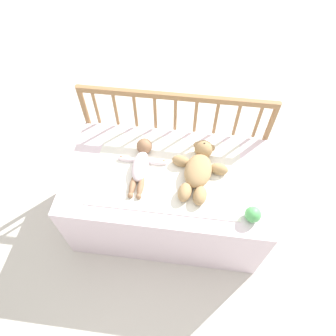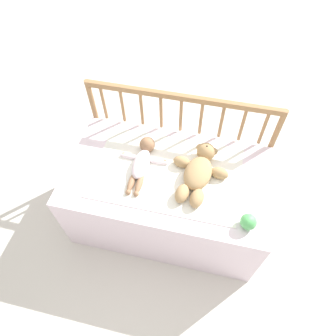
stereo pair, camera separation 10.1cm
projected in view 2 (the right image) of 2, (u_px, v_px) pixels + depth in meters
name	position (u px, v px, depth m)	size (l,w,h in m)	color
ground_plane	(168.00, 216.00, 2.26)	(12.00, 12.00, 0.00)	silver
crib_mattress	(168.00, 197.00, 2.04)	(1.25, 0.71, 0.55)	silver
crib_rail	(180.00, 124.00, 1.99)	(1.25, 0.04, 0.85)	#997047
blanket	(167.00, 172.00, 1.82)	(0.89, 0.56, 0.01)	white
teddy_bear	(199.00, 171.00, 1.77)	(0.35, 0.45, 0.12)	tan
baby	(142.00, 160.00, 1.83)	(0.32, 0.41, 0.10)	white
toy_ball	(248.00, 222.00, 1.58)	(0.09, 0.09, 0.09)	#59BF66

